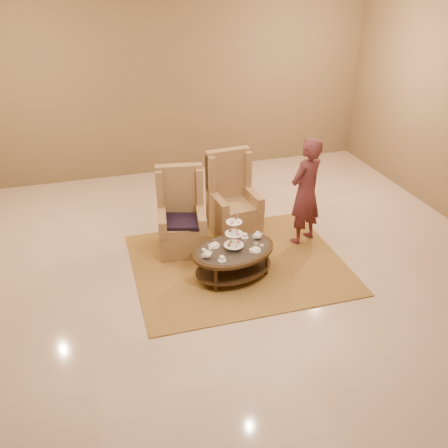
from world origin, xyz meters
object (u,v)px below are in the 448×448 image
object	(u,v)px
tea_table	(234,254)
person	(306,192)
armchair_right	(232,205)
armchair_left	(181,222)

from	to	relation	value
tea_table	person	xyz separation A→B (m)	(1.29, 0.61, 0.47)
armchair_right	tea_table	bearing A→B (deg)	-111.75
armchair_right	person	xyz separation A→B (m)	(0.92, -0.64, 0.39)
armchair_right	person	size ratio (longest dim) A/B	0.78
armchair_left	person	bearing A→B (deg)	-1.49
person	armchair_right	bearing A→B (deg)	-61.34
armchair_right	person	world-z (taller)	person
tea_table	armchair_left	distance (m)	1.07
tea_table	armchair_right	world-z (taller)	armchair_right
tea_table	armchair_right	size ratio (longest dim) A/B	1.03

